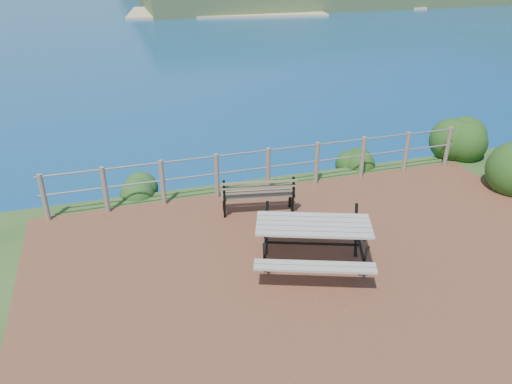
% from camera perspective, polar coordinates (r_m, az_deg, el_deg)
% --- Properties ---
extents(ground, '(10.00, 7.00, 0.12)m').
position_cam_1_polar(ground, '(8.50, 8.53, -9.57)').
color(ground, brown).
rests_on(ground, ground).
extents(safety_railing, '(9.40, 0.10, 1.00)m').
position_cam_1_polar(safety_railing, '(10.90, 1.39, 2.86)').
color(safety_railing, '#6B5B4C').
rests_on(safety_railing, ground).
extents(picnic_table, '(2.05, 1.56, 0.80)m').
position_cam_1_polar(picnic_table, '(8.46, 6.50, -5.43)').
color(picnic_table, '#9F998F').
rests_on(picnic_table, ground).
extents(park_bench, '(1.53, 0.63, 0.84)m').
position_cam_1_polar(park_bench, '(10.00, 0.21, 0.41)').
color(park_bench, brown).
rests_on(park_bench, ground).
extents(shrub_right_edge, '(1.17, 1.17, 1.67)m').
position_cam_1_polar(shrub_right_edge, '(13.81, 22.19, 3.53)').
color(shrub_right_edge, '#183E13').
rests_on(shrub_right_edge, ground).
extents(shrub_lip_west, '(0.80, 0.80, 0.55)m').
position_cam_1_polar(shrub_lip_west, '(11.35, -13.92, -0.16)').
color(shrub_lip_west, '#1F4A1B').
rests_on(shrub_lip_west, ground).
extents(shrub_lip_east, '(0.86, 0.86, 0.64)m').
position_cam_1_polar(shrub_lip_east, '(12.68, 11.11, 3.06)').
color(shrub_lip_east, '#183E13').
rests_on(shrub_lip_east, ground).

